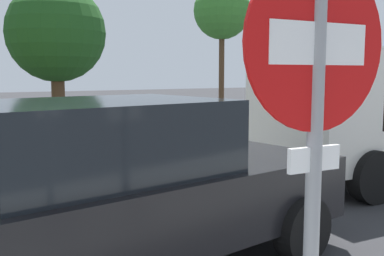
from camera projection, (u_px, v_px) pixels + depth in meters
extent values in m
plane|color=#2D2D30|center=(34.00, 198.00, 6.68)|extent=(80.00, 80.00, 0.00)
cube|color=#E0D14C|center=(204.00, 174.00, 8.24)|extent=(28.00, 0.16, 0.01)
cylinder|color=gray|center=(312.00, 226.00, 2.03)|extent=(0.07, 0.07, 2.30)
cylinder|color=red|center=(318.00, 44.00, 1.93)|extent=(0.76, 0.08, 0.76)
cube|color=white|center=(318.00, 44.00, 1.93)|extent=(0.53, 0.07, 0.18)
cube|color=white|center=(314.00, 159.00, 1.99)|extent=(0.28, 0.04, 0.11)
cylinder|color=black|center=(283.00, 154.00, 8.17)|extent=(0.78, 0.33, 0.76)
cylinder|color=black|center=(372.00, 177.00, 6.40)|extent=(0.78, 0.33, 0.76)
cube|color=black|center=(122.00, 204.00, 4.14)|extent=(4.56, 2.28, 0.64)
cube|color=black|center=(99.00, 137.00, 3.93)|extent=(2.27, 1.80, 0.64)
cylinder|color=black|center=(190.00, 192.00, 5.79)|extent=(0.66, 0.29, 0.64)
cylinder|color=black|center=(302.00, 229.00, 4.41)|extent=(0.66, 0.29, 0.64)
cylinder|color=#513823|center=(58.00, 99.00, 13.07)|extent=(0.38, 0.38, 2.21)
sphere|color=#1E4C1C|center=(56.00, 33.00, 12.84)|extent=(2.81, 2.81, 2.81)
cylinder|color=#513823|center=(222.00, 73.00, 18.70)|extent=(0.23, 0.23, 3.73)
sphere|color=#387A2D|center=(222.00, 11.00, 18.40)|extent=(2.32, 2.32, 2.32)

